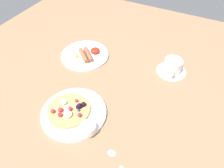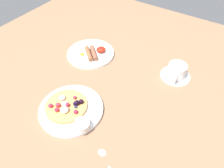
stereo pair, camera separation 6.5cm
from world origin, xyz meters
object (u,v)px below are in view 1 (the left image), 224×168
Objects in this scene: coffee_cup at (173,65)px; teaspoon at (119,163)px; breakfast_plate at (85,55)px; coffee_saucer at (171,71)px; pancake_plate at (74,113)px; syrup_ramekin at (88,128)px.

teaspoon is at bearing -93.67° from coffee_cup.
coffee_cup is (40.66, 7.82, 3.17)cm from breakfast_plate.
coffee_saucer is at bearing 86.40° from teaspoon.
coffee_saucer is at bearing 56.54° from pancake_plate.
coffee_cup is at bearing 56.39° from pancake_plate.
coffee_cup is (26.01, 39.13, 3.07)cm from pancake_plate.
teaspoon is at bearing -47.36° from breakfast_plate.
coffee_cup is at bearing -74.88° from coffee_saucer.
syrup_ramekin is 0.23× the size of breakfast_plate.
breakfast_plate is at bearing -168.89° from coffee_saucer.
teaspoon is at bearing -22.47° from pancake_plate.
syrup_ramekin is at bearing -56.32° from breakfast_plate.
coffee_cup is 48.82cm from teaspoon.
coffee_saucer is at bearing 68.72° from syrup_ramekin.
syrup_ramekin is 0.49× the size of coffee_cup.
syrup_ramekin is 46.57cm from coffee_cup.
breakfast_plate is at bearing 132.64° from teaspoon.
pancake_plate reaches higher than breakfast_plate.
syrup_ramekin is 0.36× the size of teaspoon.
coffee_saucer is at bearing 11.11° from breakfast_plate.
pancake_plate reaches higher than coffee_saucer.
teaspoon is (-3.11, -48.60, -3.49)cm from coffee_cup.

